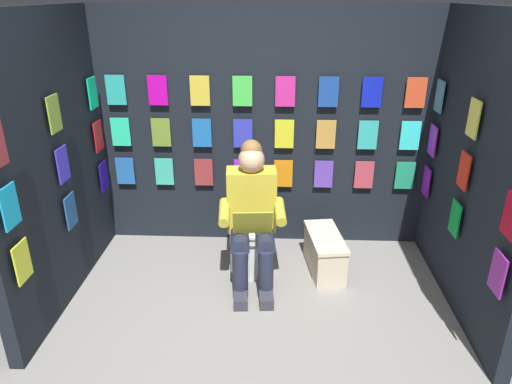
{
  "coord_description": "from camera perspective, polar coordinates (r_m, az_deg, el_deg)",
  "views": [
    {
      "loc": [
        -0.12,
        2.27,
        2.25
      ],
      "look_at": [
        0.03,
        -1.01,
        0.85
      ],
      "focal_mm": 32.92,
      "sensor_mm": 36.0,
      "label": 1
    }
  ],
  "objects": [
    {
      "name": "display_wall_left",
      "position": [
        3.68,
        25.17,
        2.39
      ],
      "size": [
        0.14,
        1.83,
        2.17
      ],
      "color": "black",
      "rests_on": "ground"
    },
    {
      "name": "person_reading",
      "position": [
        3.77,
        -0.5,
        -2.82
      ],
      "size": [
        0.55,
        0.71,
        1.19
      ],
      "rotation": [
        0.0,
        0.0,
        0.08
      ],
      "color": "gold",
      "rests_on": "ground"
    },
    {
      "name": "display_wall_right",
      "position": [
        3.77,
        -23.58,
        3.17
      ],
      "size": [
        0.14,
        1.83,
        2.17
      ],
      "color": "black",
      "rests_on": "ground"
    },
    {
      "name": "ground_plane",
      "position": [
        3.2,
        -0.28,
        -21.6
      ],
      "size": [
        30.0,
        30.0,
        0.0
      ],
      "primitive_type": "plane",
      "color": "gray"
    },
    {
      "name": "comic_longbox_near",
      "position": [
        4.14,
        8.33,
        -7.29
      ],
      "size": [
        0.35,
        0.64,
        0.34
      ],
      "rotation": [
        0.0,
        0.0,
        0.14
      ],
      "color": "beige",
      "rests_on": "ground"
    },
    {
      "name": "toilet",
      "position": [
        4.1,
        -0.54,
        -4.88
      ],
      "size": [
        0.42,
        0.57,
        0.77
      ],
      "rotation": [
        0.0,
        0.0,
        0.08
      ],
      "color": "white",
      "rests_on": "ground"
    },
    {
      "name": "display_wall_back",
      "position": [
        4.31,
        0.96,
        7.45
      ],
      "size": [
        3.08,
        0.14,
        2.17
      ],
      "color": "black",
      "rests_on": "ground"
    }
  ]
}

